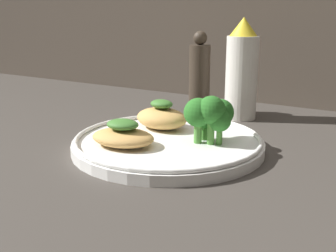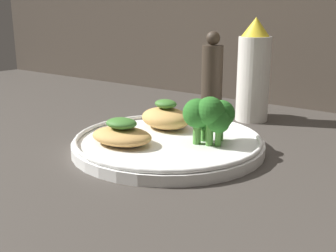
# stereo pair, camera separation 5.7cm
# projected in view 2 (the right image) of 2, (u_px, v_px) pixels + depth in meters

# --- Properties ---
(ground_plane) EXTENTS (1.80, 1.80, 0.01)m
(ground_plane) POSITION_uv_depth(u_px,v_px,m) (168.00, 153.00, 0.59)
(ground_plane) COLOR #3D3833
(plate) EXTENTS (0.26, 0.26, 0.02)m
(plate) POSITION_uv_depth(u_px,v_px,m) (168.00, 143.00, 0.58)
(plate) COLOR white
(plate) RESTS_ON ground_plane
(grilled_meat_front) EXTENTS (0.09, 0.07, 0.04)m
(grilled_meat_front) POSITION_uv_depth(u_px,v_px,m) (122.00, 134.00, 0.56)
(grilled_meat_front) COLOR tan
(grilled_meat_front) RESTS_ON plate
(grilled_meat_middle) EXTENTS (0.09, 0.07, 0.04)m
(grilled_meat_middle) POSITION_uv_depth(u_px,v_px,m) (166.00, 117.00, 0.63)
(grilled_meat_middle) COLOR tan
(grilled_meat_middle) RESTS_ON plate
(broccoli_bunch) EXTENTS (0.06, 0.07, 0.07)m
(broccoli_bunch) POSITION_uv_depth(u_px,v_px,m) (210.00, 115.00, 0.56)
(broccoli_bunch) COLOR #4C8E38
(broccoli_bunch) RESTS_ON plate
(sauce_bottle) EXTENTS (0.06, 0.06, 0.18)m
(sauce_bottle) POSITION_uv_depth(u_px,v_px,m) (253.00, 72.00, 0.72)
(sauce_bottle) COLOR white
(sauce_bottle) RESTS_ON ground_plane
(pepper_grinder) EXTENTS (0.04, 0.04, 0.15)m
(pepper_grinder) POSITION_uv_depth(u_px,v_px,m) (212.00, 77.00, 0.77)
(pepper_grinder) COLOR #382D23
(pepper_grinder) RESTS_ON ground_plane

